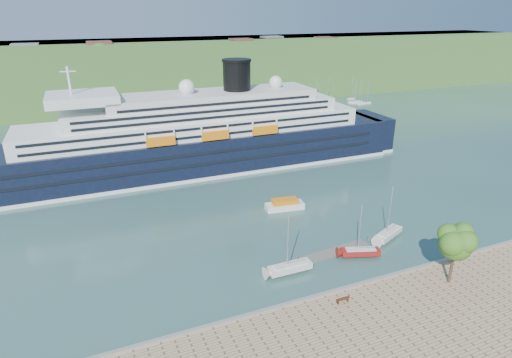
{
  "coord_description": "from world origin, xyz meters",
  "views": [
    {
      "loc": [
        -30.86,
        -39.53,
        35.77
      ],
      "look_at": [
        -1.44,
        30.0,
        5.84
      ],
      "focal_mm": 30.0,
      "sensor_mm": 36.0,
      "label": 1
    }
  ],
  "objects": [
    {
      "name": "floating_pontoon",
      "position": [
        1.6,
        9.43,
        0.18
      ],
      "size": [
        16.08,
        3.41,
        0.35
      ],
      "primitive_type": null,
      "rotation": [
        0.0,
        0.0,
        0.09
      ],
      "color": "#66625B",
      "rests_on": "ground"
    },
    {
      "name": "sailboat_white_near",
      "position": [
        -5.68,
        7.28,
        4.67
      ],
      "size": [
        7.23,
        2.02,
        9.33
      ],
      "primitive_type": null,
      "rotation": [
        0.0,
        0.0,
        -0.0
      ],
      "color": "silver",
      "rests_on": "ground"
    },
    {
      "name": "cruise_ship",
      "position": [
        -7.7,
        54.93,
        12.73
      ],
      "size": [
        113.5,
        17.62,
        25.45
      ],
      "primitive_type": null,
      "rotation": [
        0.0,
        0.0,
        -0.01
      ],
      "color": "black",
      "rests_on": "ground"
    },
    {
      "name": "sailboat_white_far",
      "position": [
        14.08,
        9.85,
        4.58
      ],
      "size": [
        7.3,
        4.6,
        9.17
      ],
      "primitive_type": null,
      "rotation": [
        0.0,
        0.0,
        0.4
      ],
      "color": "silver",
      "rests_on": "ground"
    },
    {
      "name": "promenade_tree",
      "position": [
        12.74,
        -4.41,
        5.81
      ],
      "size": [
        5.81,
        5.81,
        9.62
      ],
      "primitive_type": null,
      "color": "#2B5616",
      "rests_on": "promenade"
    },
    {
      "name": "quay_coping",
      "position": [
        0.0,
        -0.2,
        1.15
      ],
      "size": [
        220.0,
        0.5,
        0.3
      ],
      "primitive_type": "cube",
      "color": "slate",
      "rests_on": "promenade"
    },
    {
      "name": "park_bench",
      "position": [
        -3.21,
        -2.46,
        1.55
      ],
      "size": [
        1.73,
        0.72,
        1.11
      ],
      "primitive_type": null,
      "rotation": [
        0.0,
        0.0,
        -0.01
      ],
      "color": "#4C2615",
      "rests_on": "promenade"
    },
    {
      "name": "far_hillside",
      "position": [
        0.0,
        145.0,
        12.0
      ],
      "size": [
        400.0,
        50.0,
        24.0
      ],
      "primitive_type": "cube",
      "color": "#3C6327",
      "rests_on": "ground"
    },
    {
      "name": "tender_launch",
      "position": [
        3.27,
        26.96,
        1.03
      ],
      "size": [
        7.77,
        3.61,
        2.07
      ],
      "primitive_type": null,
      "rotation": [
        0.0,
        0.0,
        -0.14
      ],
      "color": "orange",
      "rests_on": "ground"
    },
    {
      "name": "ground",
      "position": [
        0.0,
        0.0,
        0.0
      ],
      "size": [
        400.0,
        400.0,
        0.0
      ],
      "primitive_type": "plane",
      "color": "#2A4B48",
      "rests_on": "ground"
    },
    {
      "name": "sailboat_red",
      "position": [
        6.4,
        6.98,
        4.28
      ],
      "size": [
        6.86,
        3.94,
        8.56
      ],
      "primitive_type": null,
      "rotation": [
        0.0,
        0.0,
        -0.34
      ],
      "color": "maroon",
      "rests_on": "ground"
    }
  ]
}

